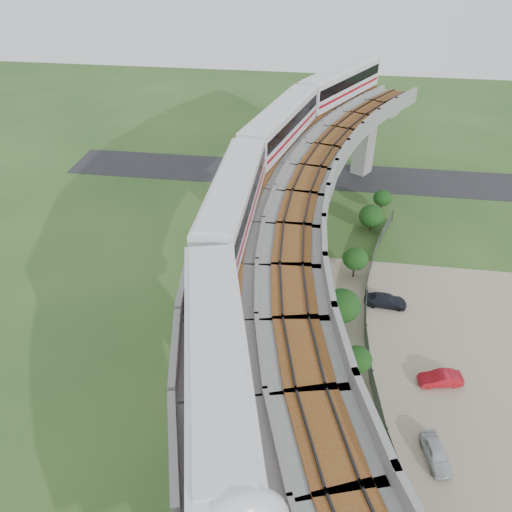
# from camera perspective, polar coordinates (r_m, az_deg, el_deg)

# --- Properties ---
(ground) EXTENTS (160.00, 160.00, 0.00)m
(ground) POSITION_cam_1_polar(r_m,az_deg,el_deg) (42.78, 0.84, -8.14)
(ground) COLOR #274E1F
(ground) RESTS_ON ground
(dirt_lot) EXTENTS (18.00, 26.00, 0.04)m
(dirt_lot) POSITION_cam_1_polar(r_m,az_deg,el_deg) (42.43, 19.96, -11.28)
(dirt_lot) COLOR gray
(dirt_lot) RESTS_ON ground
(asphalt_road) EXTENTS (60.00, 8.00, 0.03)m
(asphalt_road) POSITION_cam_1_polar(r_m,az_deg,el_deg) (67.73, 4.13, 9.37)
(asphalt_road) COLOR #232326
(asphalt_road) RESTS_ON ground
(viaduct) EXTENTS (19.58, 73.98, 11.40)m
(viaduct) POSITION_cam_1_polar(r_m,az_deg,el_deg) (36.99, 6.87, 1.62)
(viaduct) COLOR #99968E
(viaduct) RESTS_ON ground
(metro_train) EXTENTS (13.66, 60.97, 3.64)m
(metro_train) POSITION_cam_1_polar(r_m,az_deg,el_deg) (41.09, 3.10, 10.61)
(metro_train) COLOR silver
(metro_train) RESTS_ON ground
(fence) EXTENTS (3.87, 38.73, 1.50)m
(fence) POSITION_cam_1_polar(r_m,az_deg,el_deg) (42.53, 14.14, -8.41)
(fence) COLOR #2D382D
(fence) RESTS_ON ground
(tree_0) EXTENTS (2.16, 2.16, 2.73)m
(tree_0) POSITION_cam_1_polar(r_m,az_deg,el_deg) (59.52, 14.25, 6.44)
(tree_0) COLOR #382314
(tree_0) RESTS_ON ground
(tree_1) EXTENTS (2.80, 2.80, 2.94)m
(tree_1) POSITION_cam_1_polar(r_m,az_deg,el_deg) (55.71, 13.08, 4.46)
(tree_1) COLOR #382314
(tree_1) RESTS_ON ground
(tree_2) EXTENTS (2.40, 2.40, 3.18)m
(tree_2) POSITION_cam_1_polar(r_m,az_deg,el_deg) (47.78, 11.29, -0.31)
(tree_2) COLOR #382314
(tree_2) RESTS_ON ground
(tree_3) EXTENTS (3.11, 3.11, 3.87)m
(tree_3) POSITION_cam_1_polar(r_m,az_deg,el_deg) (41.56, 9.79, -5.61)
(tree_3) COLOR #382314
(tree_3) RESTS_ON ground
(tree_4) EXTENTS (2.18, 2.18, 3.36)m
(tree_4) POSITION_cam_1_polar(r_m,az_deg,el_deg) (37.56, 11.48, -11.52)
(tree_4) COLOR #382314
(tree_4) RESTS_ON ground
(tree_5) EXTENTS (2.35, 2.35, 2.96)m
(tree_5) POSITION_cam_1_polar(r_m,az_deg,el_deg) (33.78, 12.95, -20.31)
(tree_5) COLOR #382314
(tree_5) RESTS_ON ground
(car_white) EXTENTS (1.97, 3.47, 1.11)m
(car_white) POSITION_cam_1_polar(r_m,az_deg,el_deg) (36.23, 19.90, -20.42)
(car_white) COLOR silver
(car_white) RESTS_ON dirt_lot
(car_red) EXTENTS (3.38, 1.72, 1.06)m
(car_red) POSITION_cam_1_polar(r_m,az_deg,el_deg) (40.50, 20.34, -12.99)
(car_red) COLOR #AC0F1C
(car_red) RESTS_ON dirt_lot
(car_dark) EXTENTS (3.78, 1.69, 1.08)m
(car_dark) POSITION_cam_1_polar(r_m,az_deg,el_deg) (46.00, 14.59, -4.91)
(car_dark) COLOR black
(car_dark) RESTS_ON dirt_lot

